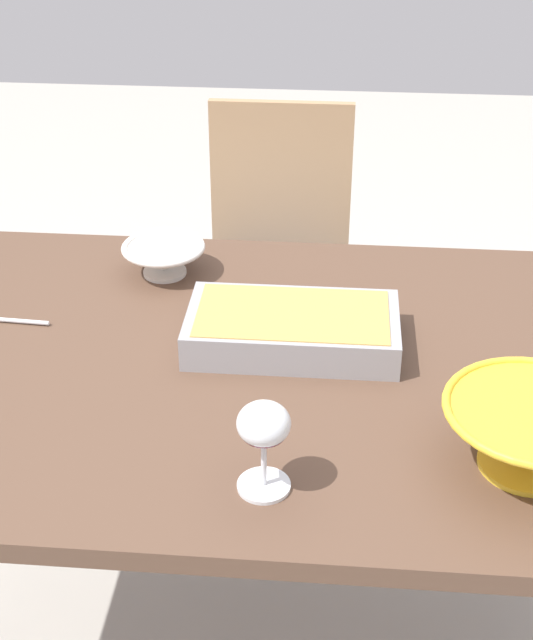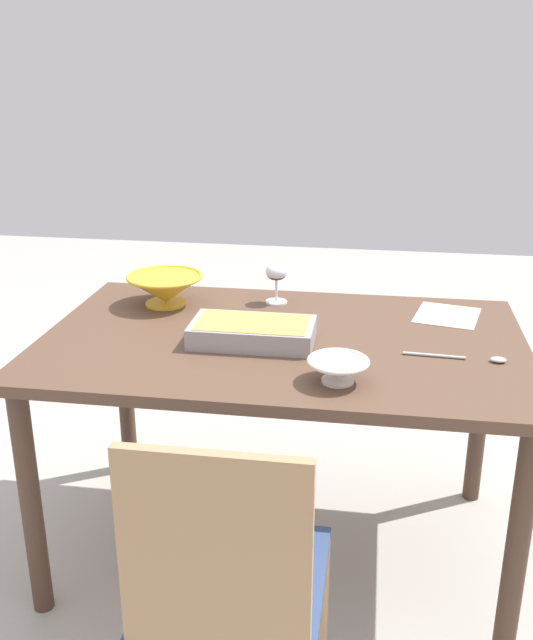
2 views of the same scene
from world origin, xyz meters
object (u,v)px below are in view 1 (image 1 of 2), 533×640
(dining_table, at_px, (242,402))
(chair, at_px, (277,271))
(casserole_dish, at_px, (292,327))
(small_bowl, at_px, (164,257))
(wine_glass, at_px, (264,430))
(mixing_bowl, at_px, (532,433))

(dining_table, distance_m, chair, 0.83)
(dining_table, bearing_deg, casserole_dish, 33.50)
(dining_table, xyz_separation_m, small_bowl, (-0.18, 0.29, 0.12))
(chair, height_order, wine_glass, chair)
(chair, relative_size, small_bowl, 5.54)
(dining_table, height_order, chair, chair)
(dining_table, relative_size, mixing_bowl, 5.62)
(wine_glass, distance_m, mixing_bowl, 0.38)
(chair, relative_size, mixing_bowl, 3.52)
(chair, xyz_separation_m, wine_glass, (0.07, -1.13, 0.36))
(chair, bearing_deg, dining_table, -89.95)
(wine_glass, height_order, small_bowl, wine_glass)
(chair, height_order, small_bowl, chair)
(wine_glass, bearing_deg, mixing_bowl, 11.85)
(mixing_bowl, bearing_deg, dining_table, 151.13)
(mixing_bowl, bearing_deg, wine_glass, -168.15)
(dining_table, xyz_separation_m, chair, (-0.00, 0.81, -0.17))
(casserole_dish, distance_m, small_bowl, 0.35)
(mixing_bowl, bearing_deg, small_bowl, 139.32)
(dining_table, distance_m, mixing_bowl, 0.51)
(chair, relative_size, wine_glass, 6.48)
(casserole_dish, height_order, small_bowl, same)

